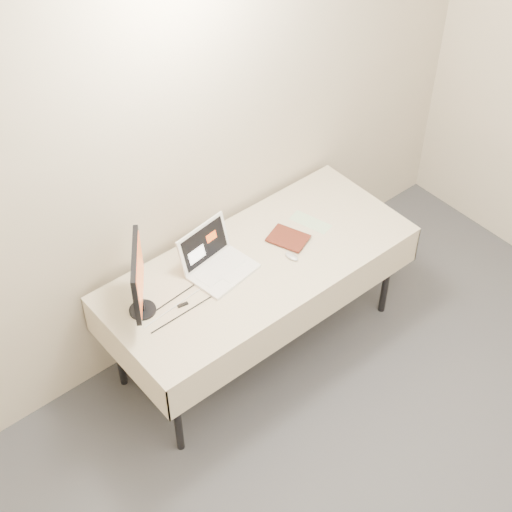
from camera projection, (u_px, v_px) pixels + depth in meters
back_wall at (206, 138)px, 4.31m from camera, size 4.00×0.10×2.70m
table at (258, 269)px, 4.52m from camera, size 1.86×0.81×0.74m
laptop at (215, 260)px, 4.40m from camera, size 0.40×0.36×0.25m
monitor at (138, 278)px, 4.03m from camera, size 0.26×0.36×0.43m
book at (282, 234)px, 4.48m from camera, size 0.16×0.08×0.22m
alarm_clock at (212, 237)px, 4.60m from camera, size 0.13×0.07×0.05m
clicker at (292, 256)px, 4.50m from camera, size 0.06×0.10×0.02m
paper_form at (310, 222)px, 4.72m from camera, size 0.16×0.27×0.00m
usb_dongle at (183, 305)px, 4.23m from camera, size 0.06×0.03×0.01m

